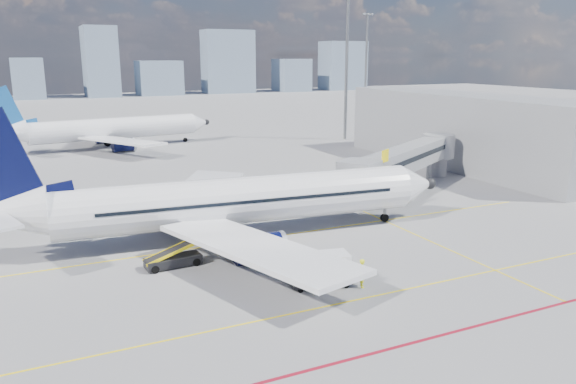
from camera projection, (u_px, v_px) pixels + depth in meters
name	position (u px, v px, depth m)	size (l,w,h in m)	color
ground	(286.00, 273.00, 40.09)	(420.00, 420.00, 0.00)	gray
apron_markings	(303.00, 295.00, 36.42)	(90.00, 35.12, 0.01)	yellow
jet_bridge	(409.00, 158.00, 63.84)	(23.55, 15.78, 6.30)	gray
terminal_block	(465.00, 130.00, 78.37)	(10.00, 42.00, 10.00)	gray
floodlight_mast_ne	(347.00, 64.00, 100.97)	(3.20, 0.61, 25.45)	slate
floodlight_mast_far	(366.00, 62.00, 142.94)	(3.20, 0.61, 25.45)	slate
distant_skyline	(59.00, 67.00, 203.47)	(251.35, 15.71, 27.81)	gray
main_aircraft	(223.00, 203.00, 46.74)	(40.65, 35.37, 11.88)	white
second_aircraft	(106.00, 129.00, 93.02)	(36.65, 31.86, 10.84)	white
baggage_tug	(309.00, 267.00, 39.06)	(2.79, 2.21, 1.72)	white
cargo_dolly	(320.00, 268.00, 37.68)	(4.38, 2.62, 2.25)	black
belt_loader	(175.00, 258.00, 41.32)	(5.89, 1.80, 2.38)	black
ramp_worker	(362.00, 273.00, 37.51)	(0.72, 0.47, 1.98)	yellow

